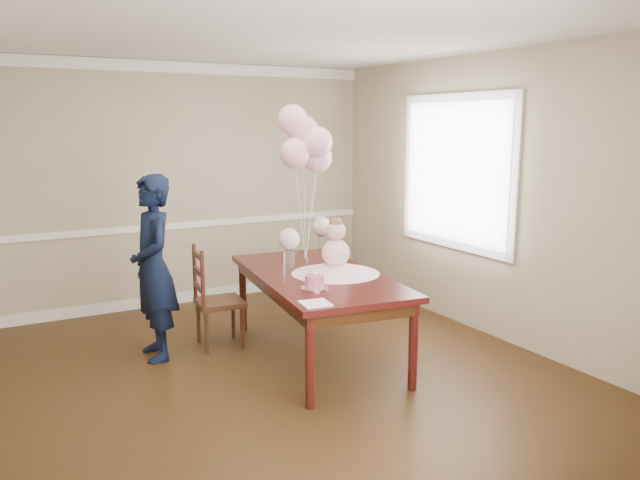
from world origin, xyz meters
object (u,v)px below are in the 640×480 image
(woman, at_px, (153,268))
(dining_table_top, at_px, (317,276))
(birthday_cake, at_px, (315,281))
(dining_chair_seat, at_px, (220,302))

(woman, bearing_deg, dining_table_top, 62.52)
(dining_table_top, distance_m, woman, 1.42)
(birthday_cake, bearing_deg, woman, 131.45)
(dining_table_top, bearing_deg, birthday_cake, -113.96)
(dining_chair_seat, xyz_separation_m, woman, (-0.59, 0.01, 0.39))
(dining_chair_seat, relative_size, woman, 0.25)
(birthday_cake, relative_size, dining_chair_seat, 0.37)
(dining_chair_seat, bearing_deg, birthday_cake, -64.30)
(birthday_cake, xyz_separation_m, woman, (-0.98, 1.11, -0.01))
(dining_table_top, xyz_separation_m, woman, (-1.24, 0.69, 0.08))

